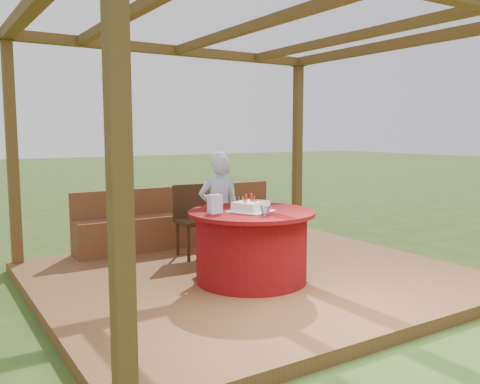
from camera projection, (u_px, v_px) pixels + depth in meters
name	position (u px, v px, depth m)	size (l,w,h in m)	color
ground	(252.00, 283.00, 5.66)	(60.00, 60.00, 0.00)	#2D4617
deck	(252.00, 278.00, 5.65)	(4.50, 4.00, 0.12)	brown
pergola	(253.00, 63.00, 5.38)	(4.50, 4.00, 2.72)	brown
bench	(184.00, 225.00, 7.06)	(3.00, 0.42, 0.80)	brown
table	(251.00, 245.00, 5.30)	(1.32, 1.32, 0.74)	maroon
chair	(194.00, 216.00, 6.39)	(0.48, 0.48, 0.90)	#382012
elderly_woman	(219.00, 209.00, 5.87)	(0.55, 0.45, 1.34)	#9CC8E7
birthday_cake	(251.00, 206.00, 5.22)	(0.51, 0.51, 0.18)	white
gift_bag	(215.00, 204.00, 5.09)	(0.13, 0.09, 0.19)	#EB98CF
drinking_glass	(265.00, 211.00, 4.94)	(0.11, 0.11, 0.10)	white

